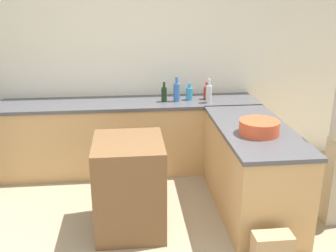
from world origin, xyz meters
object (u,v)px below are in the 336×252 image
wine_bottle_dark (164,94)px  vinegar_bottle_clear (209,93)px  hot_sauce_bottle (207,92)px  island_table (130,186)px  water_bottle_blue (177,92)px  paper_bag (272,251)px  dish_soap_bottle (189,93)px  mixing_bowl (259,127)px

wine_bottle_dark → vinegar_bottle_clear: size_ratio=0.83×
hot_sauce_bottle → wine_bottle_dark: wine_bottle_dark is taller
island_table → wine_bottle_dark: 1.44m
hot_sauce_bottle → water_bottle_blue: size_ratio=0.71×
hot_sauce_bottle → paper_bag: size_ratio=0.67×
dish_soap_bottle → water_bottle_blue: 0.17m
island_table → mixing_bowl: 1.31m
mixing_bowl → water_bottle_blue: bearing=116.7°
mixing_bowl → wine_bottle_dark: wine_bottle_dark is taller
wine_bottle_dark → hot_sauce_bottle: bearing=6.6°
hot_sauce_bottle → water_bottle_blue: bearing=-171.4°
vinegar_bottle_clear → mixing_bowl: bearing=-77.7°
water_bottle_blue → paper_bag: (0.53, -1.97, -0.84)m
island_table → dish_soap_bottle: dish_soap_bottle is taller
water_bottle_blue → paper_bag: 2.20m
paper_bag → wine_bottle_dark: bearing=109.0°
wine_bottle_dark → paper_bag: size_ratio=0.76×
hot_sauce_bottle → water_bottle_blue: (-0.38, -0.06, 0.03)m
water_bottle_blue → paper_bag: bearing=-75.0°
hot_sauce_bottle → paper_bag: 2.19m
island_table → paper_bag: 1.35m
mixing_bowl → dish_soap_bottle: size_ratio=1.79×
hot_sauce_bottle → wine_bottle_dark: size_ratio=0.89×
dish_soap_bottle → mixing_bowl: bearing=-70.2°
wine_bottle_dark → dish_soap_bottle: bearing=8.7°
island_table → vinegar_bottle_clear: (0.96, 1.16, 0.56)m
mixing_bowl → vinegar_bottle_clear: bearing=102.3°
vinegar_bottle_clear → paper_bag: bearing=-85.1°
hot_sauce_bottle → paper_bag: (0.15, -2.02, -0.81)m
dish_soap_bottle → paper_bag: size_ratio=0.66×
mixing_bowl → hot_sauce_bottle: 1.29m
vinegar_bottle_clear → paper_bag: size_ratio=0.91×
water_bottle_blue → vinegar_bottle_clear: bearing=-15.4°
mixing_bowl → water_bottle_blue: size_ratio=1.24×
hot_sauce_bottle → dish_soap_bottle: (-0.22, -0.01, -0.00)m
island_table → mixing_bowl: mixing_bowl is taller
hot_sauce_bottle → vinegar_bottle_clear: vinegar_bottle_clear is taller
island_table → water_bottle_blue: bearing=64.9°
hot_sauce_bottle → wine_bottle_dark: (-0.53, -0.06, 0.01)m
hot_sauce_bottle → vinegar_bottle_clear: bearing=-94.0°
dish_soap_bottle → wine_bottle_dark: 0.31m
island_table → hot_sauce_bottle: bearing=53.6°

